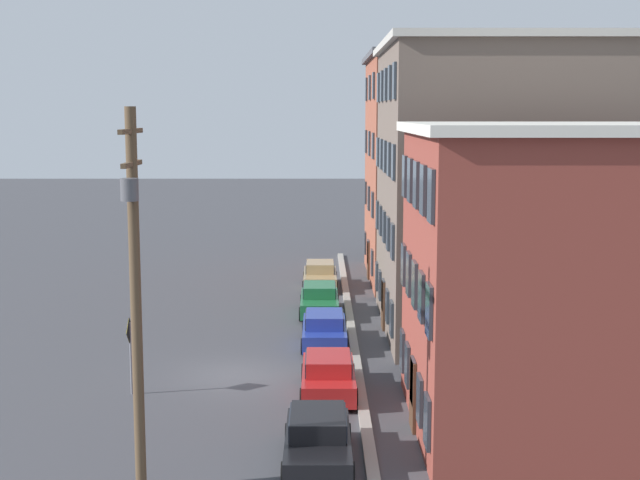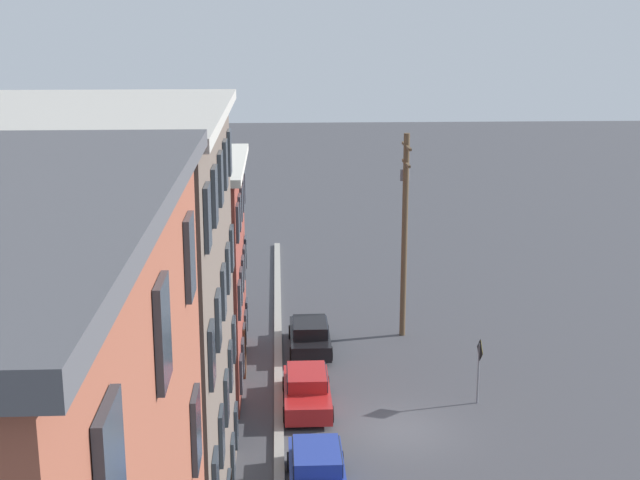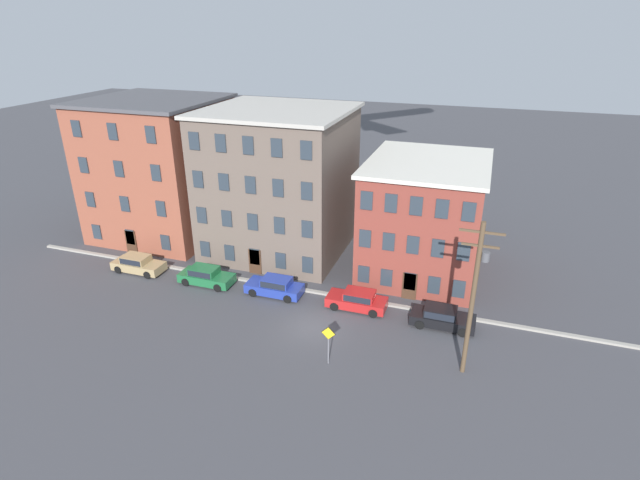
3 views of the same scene
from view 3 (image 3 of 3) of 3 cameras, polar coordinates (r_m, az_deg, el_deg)
The scene contains 12 objects.
ground_plane at distance 35.25m, azimuth -0.79°, elevation -9.90°, with size 200.00×200.00×0.00m, color #424247.
kerb_strip at distance 38.83m, azimuth 1.43°, elevation -6.28°, with size 56.00×0.36×0.16m, color #9E998E.
apartment_corner at distance 50.60m, azimuth -17.83°, elevation 7.83°, with size 11.65×11.44×12.99m.
apartment_midblock at distance 44.69m, azimuth -4.66°, elevation 6.69°, with size 12.17×11.67×12.75m.
apartment_far at distance 42.09m, azimuth 11.81°, elevation 2.69°, with size 9.48×11.71×9.38m.
car_tan at distance 44.80m, azimuth -20.11°, elevation -2.51°, with size 4.40×1.92×1.43m.
car_green at distance 41.22m, azimuth -12.93°, elevation -3.95°, with size 4.40×1.92×1.43m.
car_blue at distance 38.82m, azimuth -5.15°, elevation -5.25°, with size 4.40×1.92×1.43m.
car_red at distance 37.03m, azimuth 4.32°, elevation -6.78°, with size 4.40×1.92×1.43m.
car_black at distance 35.98m, azimuth 13.76°, elevation -8.50°, with size 4.40×1.92×1.43m.
caution_sign at distance 30.94m, azimuth 0.96°, elevation -11.27°, with size 0.92×0.08×2.71m.
utility_pole at distance 29.60m, azimuth 17.22°, elevation -5.78°, with size 2.40×0.44×9.83m.
Camera 3 is at (9.85, -27.49, 19.74)m, focal length 28.00 mm.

